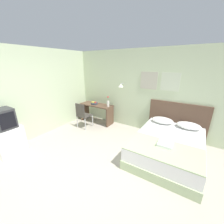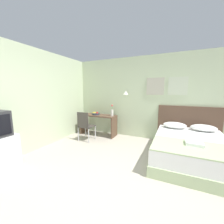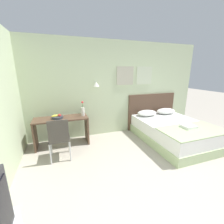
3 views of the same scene
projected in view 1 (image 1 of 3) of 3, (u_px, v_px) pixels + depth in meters
ground_plane at (78, 180)px, 2.74m from camera, size 24.00×24.00×0.00m
wall_back at (138, 91)px, 4.59m from camera, size 5.55×0.31×2.65m
wall_left at (3, 100)px, 3.45m from camera, size 0.06×5.85×2.65m
bed at (168, 147)px, 3.39m from camera, size 1.53×2.08×0.52m
headboard at (176, 121)px, 4.14m from camera, size 1.65×0.06×1.13m
pillow_left at (163, 120)px, 4.07m from camera, size 0.61×0.40×0.17m
pillow_right at (189, 126)px, 3.72m from camera, size 0.61×0.40×0.17m
throw_blanket at (163, 149)px, 2.82m from camera, size 1.48×0.83×0.02m
folded_towel_near_foot at (165, 144)px, 2.92m from camera, size 0.30×0.27×0.06m
desk at (97, 109)px, 5.32m from camera, size 1.28×0.50×0.72m
desk_chair at (82, 114)px, 4.79m from camera, size 0.43×0.43×0.92m
fruit_bowl at (94, 103)px, 5.26m from camera, size 0.27×0.27×0.11m
flower_vase at (108, 103)px, 4.93m from camera, size 0.09×0.09×0.38m
tv_stand at (10, 140)px, 3.49m from camera, size 0.45×0.60×0.70m
television at (4, 119)px, 3.29m from camera, size 0.44×0.40×0.49m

